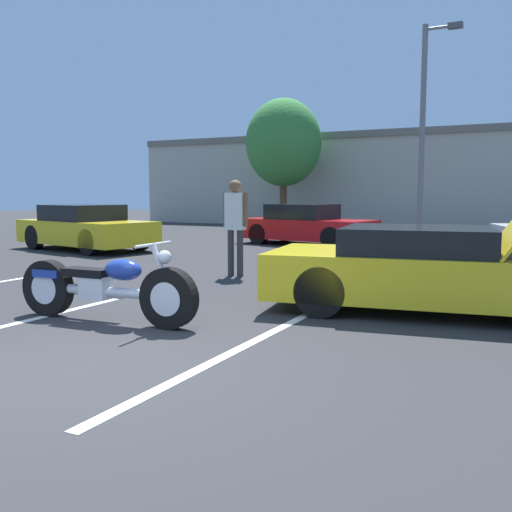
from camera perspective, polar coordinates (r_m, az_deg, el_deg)
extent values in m
plane|color=#2D2D30|center=(5.42, -16.91, -10.79)|extent=(80.00, 80.00, 0.00)
cube|color=white|center=(7.78, -20.49, -5.70)|extent=(0.12, 4.96, 0.01)
cube|color=white|center=(5.99, -0.83, -8.83)|extent=(0.12, 4.96, 0.01)
cube|color=#B2AD9E|center=(27.75, 19.67, 7.23)|extent=(32.00, 4.00, 4.40)
cube|color=slate|center=(27.87, 19.83, 11.45)|extent=(32.00, 4.20, 0.30)
cylinder|color=slate|center=(19.40, 16.28, 11.52)|extent=(0.18, 0.18, 6.84)
cylinder|color=slate|center=(19.90, 17.95, 20.91)|extent=(0.90, 0.10, 0.10)
cube|color=#4C4C51|center=(19.84, 19.32, 20.92)|extent=(0.44, 0.28, 0.16)
cylinder|color=brown|center=(25.71, 2.74, 5.42)|extent=(0.32, 0.32, 2.36)
ellipsoid|color=#387F38|center=(25.80, 2.77, 11.26)|extent=(3.36, 3.36, 3.87)
cylinder|color=black|center=(6.68, -8.71, -4.20)|extent=(0.73, 0.20, 0.72)
cylinder|color=black|center=(7.79, -20.07, -3.01)|extent=(0.73, 0.20, 0.72)
cylinder|color=silver|center=(6.68, -8.71, -4.20)|extent=(0.40, 0.19, 0.40)
cylinder|color=silver|center=(7.79, -20.07, -3.01)|extent=(0.40, 0.19, 0.40)
cylinder|color=silver|center=(7.20, -14.83, -3.44)|extent=(1.55, 0.21, 0.12)
cube|color=silver|center=(7.28, -15.68, -3.04)|extent=(0.37, 0.26, 0.28)
ellipsoid|color=navy|center=(6.99, -13.15, -1.35)|extent=(0.52, 0.31, 0.26)
cube|color=black|center=(7.34, -16.55, -1.57)|extent=(0.65, 0.30, 0.10)
cube|color=navy|center=(7.73, -19.88, -1.60)|extent=(0.41, 0.24, 0.10)
cylinder|color=silver|center=(6.68, -9.41, -1.40)|extent=(0.31, 0.09, 0.63)
cylinder|color=silver|center=(6.71, -10.24, 1.14)|extent=(0.08, 0.70, 0.04)
sphere|color=silver|center=(6.64, -9.11, -0.10)|extent=(0.16, 0.16, 0.16)
cylinder|color=silver|center=(7.55, -16.73, -3.51)|extent=(1.18, 0.16, 0.09)
cube|color=yellow|center=(7.87, 17.00, -1.91)|extent=(4.44, 2.42, 0.60)
cube|color=black|center=(7.82, 15.88, 1.56)|extent=(2.12, 1.88, 0.34)
cylinder|color=black|center=(7.26, 6.45, -3.57)|extent=(0.68, 0.32, 0.66)
cylinder|color=black|center=(8.79, 8.52, -1.89)|extent=(0.68, 0.32, 0.66)
cube|color=red|center=(17.47, 5.09, 2.70)|extent=(4.32, 2.35, 0.61)
cube|color=black|center=(17.53, 4.64, 4.45)|extent=(2.07, 1.81, 0.45)
cylinder|color=black|center=(16.21, 7.55, 1.82)|extent=(0.66, 0.32, 0.64)
cylinder|color=black|center=(17.52, 9.90, 2.11)|extent=(0.66, 0.32, 0.64)
cylinder|color=black|center=(17.57, 0.28, 2.22)|extent=(0.66, 0.32, 0.64)
cylinder|color=black|center=(18.79, 2.95, 2.47)|extent=(0.66, 0.32, 0.64)
cube|color=yellow|center=(16.50, -16.59, 2.33)|extent=(4.44, 2.66, 0.63)
cube|color=black|center=(16.61, -16.97, 4.18)|extent=(2.17, 2.02, 0.43)
cylinder|color=black|center=(14.99, -16.35, 1.35)|extent=(0.72, 0.36, 0.69)
cylinder|color=black|center=(15.98, -11.53, 1.77)|extent=(0.72, 0.36, 0.69)
cylinder|color=black|center=(17.16, -21.26, 1.77)|extent=(0.72, 0.36, 0.69)
cylinder|color=black|center=(18.03, -16.76, 2.13)|extent=(0.72, 0.36, 0.69)
cylinder|color=#333338|center=(10.86, -2.53, 0.33)|extent=(0.12, 0.12, 0.88)
cylinder|color=#333338|center=(10.76, -1.61, 0.28)|extent=(0.12, 0.12, 0.88)
cube|color=white|center=(10.76, -2.09, 4.49)|extent=(0.36, 0.20, 0.70)
cylinder|color=brown|center=(10.86, -3.11, 4.68)|extent=(0.08, 0.08, 0.63)
cylinder|color=brown|center=(10.65, -1.05, 4.66)|extent=(0.08, 0.08, 0.63)
sphere|color=brown|center=(10.75, -2.10, 6.98)|extent=(0.24, 0.24, 0.24)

